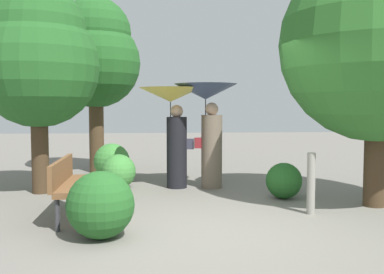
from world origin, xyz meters
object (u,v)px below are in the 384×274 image
object	(u,v)px
tree_near_left	(38,56)
tree_mid_left	(95,54)
park_bench	(73,182)
person_right	(208,112)
person_left	(173,115)
tree_near_right	(379,30)
path_marker_post	(311,183)

from	to	relation	value
tree_near_left	tree_mid_left	distance (m)	2.58
park_bench	person_right	bearing A→B (deg)	-46.20
tree_mid_left	person_left	bearing A→B (deg)	-51.17
tree_near_right	path_marker_post	xyz separation A→B (m)	(-1.17, -0.42, -2.29)
tree_mid_left	path_marker_post	bearing A→B (deg)	-50.26
tree_near_right	path_marker_post	bearing A→B (deg)	-160.21
tree_near_left	tree_mid_left	bearing A→B (deg)	74.76
park_bench	path_marker_post	world-z (taller)	path_marker_post
person_left	tree_near_left	size ratio (longest dim) A/B	0.51
tree_near_left	tree_mid_left	size ratio (longest dim) A/B	0.91
person_right	tree_near_left	distance (m)	3.23
person_left	tree_mid_left	xyz separation A→B (m)	(-1.72, 2.14, 1.37)
tree_near_right	path_marker_post	distance (m)	2.60
person_right	park_bench	bearing A→B (deg)	135.57
tree_mid_left	path_marker_post	size ratio (longest dim) A/B	4.56
tree_near_left	tree_near_right	xyz separation A→B (m)	(5.49, -1.49, 0.29)
person_right	park_bench	xyz separation A→B (m)	(-2.14, -2.14, -0.93)
park_bench	path_marker_post	distance (m)	3.40
person_right	tree_near_left	world-z (taller)	tree_near_left
person_right	tree_near_right	size ratio (longest dim) A/B	0.45
park_bench	tree_near_right	world-z (taller)	tree_near_right
person_right	tree_mid_left	bearing A→B (deg)	47.80
tree_near_left	path_marker_post	size ratio (longest dim) A/B	4.16
tree_near_right	path_marker_post	size ratio (longest dim) A/B	4.91
person_left	tree_near_right	size ratio (longest dim) A/B	0.44
tree_near_right	tree_mid_left	distance (m)	6.23
person_left	path_marker_post	world-z (taller)	person_left
tree_near_left	person_right	bearing A→B (deg)	5.01
tree_mid_left	tree_near_left	bearing A→B (deg)	-105.24
person_left	park_bench	distance (m)	2.80
person_left	park_bench	size ratio (longest dim) A/B	1.27
person_right	tree_near_left	bearing A→B (deg)	95.59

